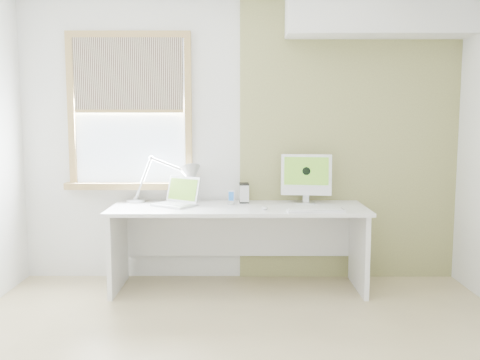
{
  "coord_description": "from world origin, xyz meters",
  "views": [
    {
      "loc": [
        -0.0,
        -3.05,
        1.49
      ],
      "look_at": [
        0.0,
        1.05,
        1.0
      ],
      "focal_mm": 39.04,
      "sensor_mm": 36.0,
      "label": 1
    }
  ],
  "objects_px": {
    "laptop": "(178,198)",
    "desk": "(238,227)",
    "external_drive": "(244,193)",
    "imac": "(306,176)",
    "desk_lamp": "(181,178)"
  },
  "relations": [
    {
      "from": "desk_lamp",
      "to": "laptop",
      "type": "distance_m",
      "value": 0.21
    },
    {
      "from": "external_drive",
      "to": "desk_lamp",
      "type": "bearing_deg",
      "value": -178.32
    },
    {
      "from": "external_drive",
      "to": "imac",
      "type": "distance_m",
      "value": 0.58
    },
    {
      "from": "imac",
      "to": "desk",
      "type": "bearing_deg",
      "value": -168.21
    },
    {
      "from": "laptop",
      "to": "imac",
      "type": "height_order",
      "value": "imac"
    },
    {
      "from": "laptop",
      "to": "imac",
      "type": "distance_m",
      "value": 1.16
    },
    {
      "from": "laptop",
      "to": "external_drive",
      "type": "xyz_separation_m",
      "value": [
        0.58,
        0.15,
        0.03
      ]
    },
    {
      "from": "desk_lamp",
      "to": "external_drive",
      "type": "relative_size",
      "value": 4.23
    },
    {
      "from": "desk",
      "to": "desk_lamp",
      "type": "relative_size",
      "value": 2.98
    },
    {
      "from": "laptop",
      "to": "external_drive",
      "type": "height_order",
      "value": "laptop"
    },
    {
      "from": "desk_lamp",
      "to": "external_drive",
      "type": "distance_m",
      "value": 0.59
    },
    {
      "from": "desk_lamp",
      "to": "external_drive",
      "type": "height_order",
      "value": "desk_lamp"
    },
    {
      "from": "laptop",
      "to": "desk",
      "type": "bearing_deg",
      "value": -2.02
    },
    {
      "from": "external_drive",
      "to": "imac",
      "type": "height_order",
      "value": "imac"
    },
    {
      "from": "desk_lamp",
      "to": "imac",
      "type": "bearing_deg",
      "value": -1.15
    }
  ]
}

